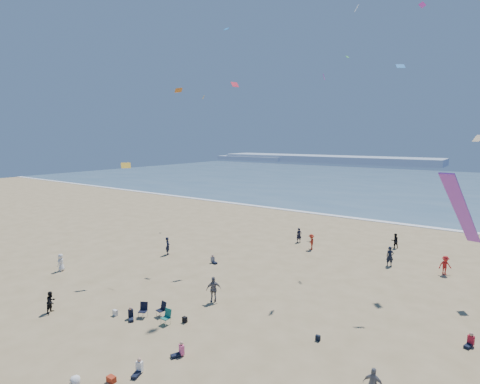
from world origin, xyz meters
The scene contains 13 objects.
ground centered at (0.00, 0.00, 0.00)m, with size 220.00×220.00×0.00m, color tan.
ocean centered at (0.00, 95.00, 0.03)m, with size 220.00×100.00×0.06m, color #476B84.
surf_line centered at (0.00, 45.00, 0.04)m, with size 220.00×1.20×0.08m, color white.
headland_far centered at (-60.00, 170.00, 1.60)m, with size 110.00×20.00×3.20m, color #7A8EA8.
headland_near centered at (-100.00, 165.00, 1.00)m, with size 40.00×14.00×2.00m, color #7A8EA8.
standing_flyers centered at (2.70, 15.31, 0.85)m, with size 36.84×36.50×1.94m.
seated_group centered at (0.83, 7.91, 0.42)m, with size 22.76×16.56×0.84m.
chair_cluster centered at (-3.16, 5.48, 0.50)m, with size 2.71×1.56×1.00m.
white_tote centered at (-5.90, 4.21, 0.20)m, with size 0.35×0.20×0.40m, color silver.
black_backpack centered at (-1.29, 6.28, 0.19)m, with size 0.30×0.22×0.38m, color black.
cooler centered at (-0.02, -0.36, 0.15)m, with size 0.45×0.30×0.30m, color #A93018.
navy_bag centered at (6.88, 9.27, 0.17)m, with size 0.28×0.18×0.34m, color black.
kites_aloft centered at (9.34, 12.50, 13.83)m, with size 40.26×42.59×30.70m.
Camera 1 is at (15.22, -10.70, 12.17)m, focal length 28.00 mm.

